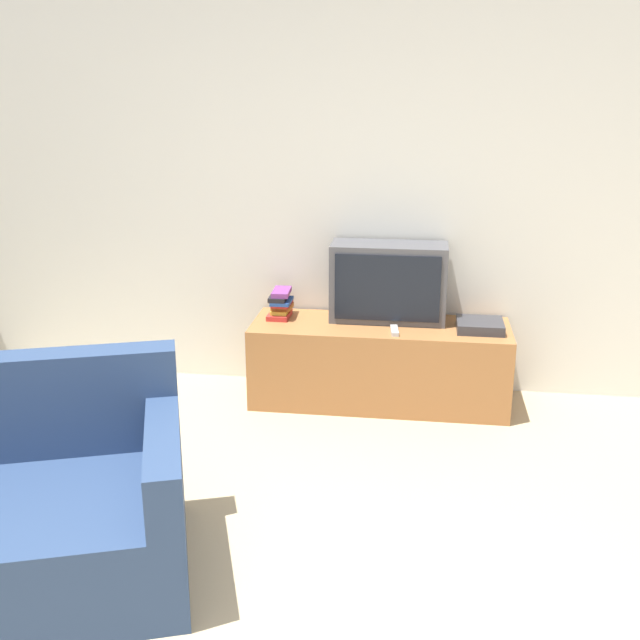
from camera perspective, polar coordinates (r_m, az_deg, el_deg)
wall_back at (r=4.93m, az=0.70°, el=9.58°), size 9.00×0.06×2.60m
tv_stand at (r=4.85m, az=4.54°, el=-3.31°), size 1.63×0.55×0.53m
television at (r=4.80m, az=5.24°, el=2.89°), size 0.73×0.31×0.50m
book_stack at (r=4.87m, az=-3.01°, el=1.24°), size 0.15×0.23×0.18m
remote_on_stand at (r=4.61m, az=5.70°, el=-0.81°), size 0.06×0.17×0.02m
set_top_box at (r=4.73m, az=12.09°, el=-0.41°), size 0.28×0.26×0.06m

